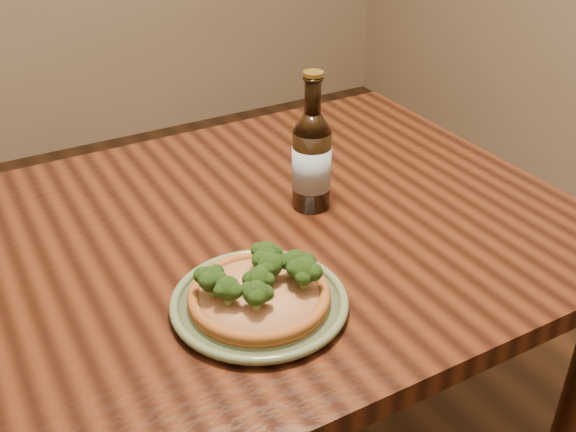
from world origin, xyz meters
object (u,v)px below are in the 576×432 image
plate (259,303)px  beer_bottle (312,159)px  pizza (260,291)px  table (150,303)px

plate → beer_bottle: bearing=44.8°
pizza → beer_bottle: beer_bottle is taller
plate → beer_bottle: size_ratio=1.02×
plate → pizza: size_ratio=1.26×
plate → beer_bottle: (0.23, 0.23, 0.09)m
table → pizza: pizza is taller
pizza → beer_bottle: (0.22, 0.22, 0.07)m
pizza → table: bearing=118.2°
table → beer_bottle: (0.34, 0.02, 0.19)m
plate → beer_bottle: 0.33m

